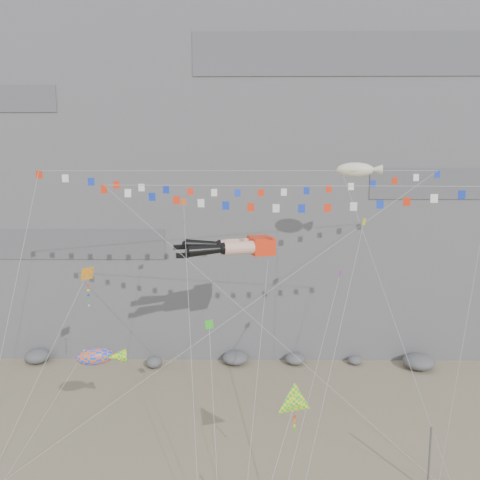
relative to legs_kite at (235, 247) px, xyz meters
The scene contains 15 objects.
ground 15.22m from the legs_kite, 91.68° to the right, with size 120.00×120.00×0.00m, color #86745C.
cliff 27.71m from the legs_kite, 90.45° to the left, with size 80.00×28.00×50.00m, color slate.
talus_boulders 16.62m from the legs_kite, 91.10° to the left, with size 60.00×3.00×1.20m, color #5B5C60, non-canonical shape.
anchor_pole_right 18.60m from the legs_kite, 35.46° to the right, with size 0.12×0.12×4.18m, color slate.
legs_kite is the anchor object (origin of this frame).
flag_banner_upper 5.80m from the legs_kite, 49.14° to the left, with size 31.40×13.51×27.57m.
flag_banner_lower 7.00m from the legs_kite, 46.46° to the right, with size 24.86×5.26×21.03m.
harlequin_kite 10.71m from the legs_kite, 164.77° to the right, with size 5.61×8.13×14.78m.
fish_windsock 12.35m from the legs_kite, 144.01° to the right, with size 7.40×4.55×9.93m.
delta_kite 13.08m from the legs_kite, 71.84° to the right, with size 4.23×5.63×8.97m.
blimp_windsock 11.39m from the legs_kite, 17.63° to the left, with size 6.26×11.88×22.52m.
small_kite_a 4.65m from the legs_kite, behind, with size 2.83×13.48×21.40m.
small_kite_b 7.93m from the legs_kite, 11.07° to the right, with size 5.90×11.48×16.93m.
small_kite_c 7.64m from the legs_kite, 103.25° to the right, with size 1.81×8.66×12.58m.
small_kite_d 9.60m from the legs_kite, ahead, with size 7.57×15.39×22.42m.
Camera 1 is at (0.95, -27.65, 19.33)m, focal length 35.00 mm.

